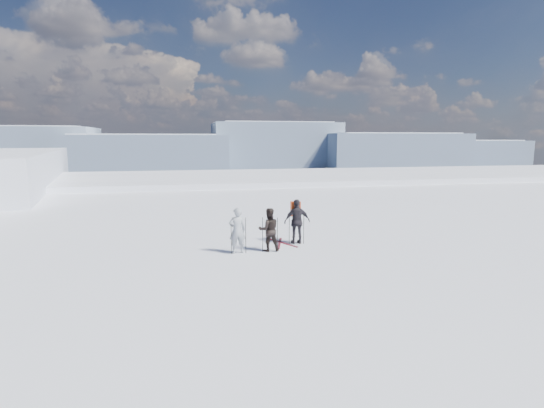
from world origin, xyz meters
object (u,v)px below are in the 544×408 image
Objects in this scene: skis_loose at (281,243)px; skier_dark at (269,230)px; skier_grey at (237,231)px; skier_pack at (297,222)px.

skier_dark is at bearing -125.31° from skis_loose.
skier_pack is (2.49, 0.96, 0.04)m from skier_grey.
skier_pack is at bearing -146.83° from skier_dark.
skier_pack is at bearing -164.23° from skier_grey.
skier_dark is 0.91× the size of skier_pack.
skis_loose is (1.89, 1.10, -0.83)m from skier_grey.
skier_dark is at bearing 33.23° from skier_pack.
skier_dark reaches higher than skis_loose.
skis_loose is at bearing -13.05° from skier_pack.
skier_grey reaches higher than skier_dark.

